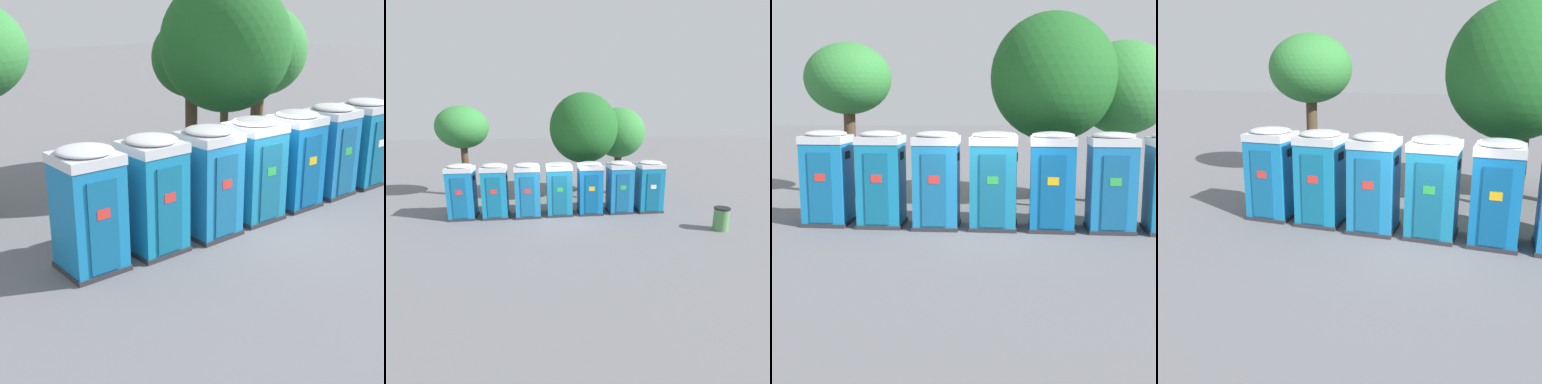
% 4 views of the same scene
% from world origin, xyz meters
% --- Properties ---
extents(ground_plane, '(120.00, 120.00, 0.00)m').
position_xyz_m(ground_plane, '(0.00, 0.00, 0.00)').
color(ground_plane, slate).
extents(portapotty_0, '(1.27, 1.28, 2.54)m').
position_xyz_m(portapotty_0, '(-4.44, 0.81, 1.28)').
color(portapotty_0, '#2D2D33').
rests_on(portapotty_0, ground).
extents(portapotty_1, '(1.23, 1.26, 2.54)m').
position_xyz_m(portapotty_1, '(-2.95, 0.65, 1.28)').
color(portapotty_1, '#2D2D33').
rests_on(portapotty_1, ground).
extents(portapotty_2, '(1.24, 1.25, 2.54)m').
position_xyz_m(portapotty_2, '(-1.46, 0.48, 1.28)').
color(portapotty_2, '#2D2D33').
rests_on(portapotty_2, ground).
extents(portapotty_3, '(1.32, 1.29, 2.54)m').
position_xyz_m(portapotty_3, '(0.03, 0.43, 1.28)').
color(portapotty_3, '#2D2D33').
rests_on(portapotty_3, ground).
extents(portapotty_4, '(1.26, 1.29, 2.54)m').
position_xyz_m(portapotty_4, '(1.53, 0.31, 1.28)').
color(portapotty_4, '#2D2D33').
rests_on(portapotty_4, ground).
extents(street_tree_0, '(2.59, 2.59, 4.75)m').
position_xyz_m(street_tree_0, '(2.47, 5.30, 3.43)').
color(street_tree_0, '#4C3826').
rests_on(street_tree_0, ground).
extents(street_tree_2, '(2.96, 2.96, 5.26)m').
position_xyz_m(street_tree_2, '(-4.85, 5.17, 4.00)').
color(street_tree_2, '#4C3826').
rests_on(street_tree_2, ground).
extents(street_tree_3, '(3.81, 3.81, 5.94)m').
position_xyz_m(street_tree_3, '(1.89, 3.23, 4.00)').
color(street_tree_3, brown).
rests_on(street_tree_3, ground).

